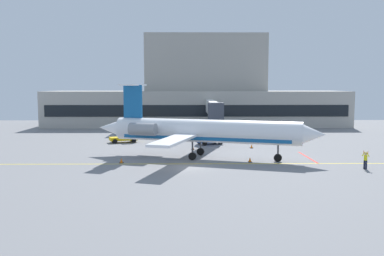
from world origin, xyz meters
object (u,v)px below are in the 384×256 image
(regional_jet, at_px, (201,131))
(baggage_tug, at_px, (208,138))
(fuel_tank, at_px, (227,127))
(marshaller, at_px, (365,160))
(pushback_tractor, at_px, (126,137))

(regional_jet, bearing_deg, baggage_tug, 83.20)
(fuel_tank, xyz_separation_m, marshaller, (11.46, -29.63, -0.53))
(regional_jet, distance_m, baggage_tug, 11.42)
(regional_jet, relative_size, pushback_tractor, 6.12)
(fuel_tank, distance_m, marshaller, 31.77)
(baggage_tug, distance_m, pushback_tractor, 12.64)
(fuel_tank, height_order, marshaller, fuel_tank)
(regional_jet, xyz_separation_m, marshaller, (16.80, -6.99, -2.27))
(regional_jet, height_order, baggage_tug, regional_jet)
(baggage_tug, xyz_separation_m, fuel_tank, (4.01, 11.53, 0.58))
(regional_jet, bearing_deg, marshaller, -22.59)
(pushback_tractor, height_order, fuel_tank, fuel_tank)
(baggage_tug, relative_size, fuel_tank, 0.59)
(pushback_tractor, xyz_separation_m, marshaller, (27.85, -20.66, 0.14))
(pushback_tractor, relative_size, fuel_tank, 0.64)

